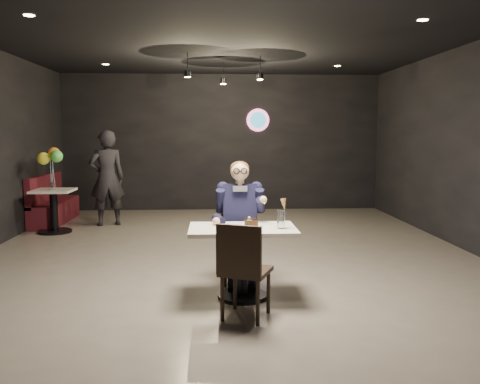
{
  "coord_description": "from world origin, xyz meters",
  "views": [
    {
      "loc": [
        -0.2,
        -6.85,
        1.72
      ],
      "look_at": [
        0.11,
        -1.1,
        1.05
      ],
      "focal_mm": 38.0,
      "sensor_mm": 36.0,
      "label": 1
    }
  ],
  "objects": [
    {
      "name": "side_table",
      "position": [
        -2.95,
        1.97,
        0.41
      ],
      "size": [
        0.66,
        0.66,
        0.82
      ],
      "primitive_type": "cube",
      "color": "white",
      "rests_on": "floor"
    },
    {
      "name": "balloon_vase",
      "position": [
        -2.95,
        1.97,
        0.82
      ],
      "size": [
        0.09,
        0.09,
        0.14
      ],
      "primitive_type": "cylinder",
      "color": "silver",
      "rests_on": "side_table"
    },
    {
      "name": "pendant_lights",
      "position": [
        0.0,
        2.0,
        2.88
      ],
      "size": [
        1.4,
        1.2,
        0.36
      ],
      "primitive_type": "cube",
      "color": "black",
      "rests_on": "floor"
    },
    {
      "name": "cake_slice",
      "position": [
        0.19,
        -1.76,
        0.8
      ],
      "size": [
        0.14,
        0.12,
        0.08
      ],
      "primitive_type": "cube",
      "rotation": [
        0.0,
        0.0,
        0.35
      ],
      "color": "black",
      "rests_on": "dessert_plate"
    },
    {
      "name": "chair_near",
      "position": [
        0.1,
        -2.26,
        0.46
      ],
      "size": [
        0.56,
        0.59,
        0.92
      ],
      "primitive_type": "cube",
      "rotation": [
        0.0,
        0.0,
        -0.39
      ],
      "color": "black",
      "rests_on": "floor"
    },
    {
      "name": "chair_far",
      "position": [
        0.1,
        -1.15,
        0.46
      ],
      "size": [
        0.42,
        0.46,
        0.92
      ],
      "primitive_type": "cube",
      "color": "black",
      "rests_on": "floor"
    },
    {
      "name": "mint_leaf",
      "position": [
        0.16,
        -1.81,
        0.84
      ],
      "size": [
        0.06,
        0.04,
        0.01
      ],
      "primitive_type": "ellipsoid",
      "color": "green",
      "rests_on": "cake_slice"
    },
    {
      "name": "sundae_glass",
      "position": [
        0.49,
        -1.78,
        0.84
      ],
      "size": [
        0.08,
        0.08,
        0.18
      ],
      "primitive_type": "cylinder",
      "color": "silver",
      "rests_on": "main_table"
    },
    {
      "name": "passerby",
      "position": [
        -2.17,
        2.64,
        0.88
      ],
      "size": [
        0.75,
        0.62,
        1.77
      ],
      "primitive_type": "imported",
      "rotation": [
        0.0,
        0.0,
        3.49
      ],
      "color": "black",
      "rests_on": "floor"
    },
    {
      "name": "wall_sign",
      "position": [
        0.8,
        4.47,
        2.0
      ],
      "size": [
        0.5,
        0.06,
        0.5
      ],
      "primitive_type": null,
      "color": "pink",
      "rests_on": "floor"
    },
    {
      "name": "balloon_bunch",
      "position": [
        -2.95,
        1.97,
        1.22
      ],
      "size": [
        0.39,
        0.39,
        0.64
      ],
      "primitive_type": "cube",
      "color": "#FCF935",
      "rests_on": "balloon_vase"
    },
    {
      "name": "main_table",
      "position": [
        0.1,
        -1.7,
        0.38
      ],
      "size": [
        1.1,
        0.7,
        0.75
      ],
      "primitive_type": "cube",
      "color": "white",
      "rests_on": "floor"
    },
    {
      "name": "booth_bench",
      "position": [
        -3.25,
        2.97,
        0.46
      ],
      "size": [
        0.46,
        1.84,
        0.92
      ],
      "primitive_type": "cube",
      "color": "#3F0D12",
      "rests_on": "floor"
    },
    {
      "name": "wafer_cone",
      "position": [
        0.52,
        -1.77,
        0.99
      ],
      "size": [
        0.08,
        0.08,
        0.12
      ],
      "primitive_type": "cone",
      "rotation": [
        0.0,
        0.0,
        0.26
      ],
      "color": "#B09148",
      "rests_on": "sundae_glass"
    },
    {
      "name": "floor",
      "position": [
        0.0,
        0.0,
        0.0
      ],
      "size": [
        9.0,
        9.0,
        0.0
      ],
      "primitive_type": "plane",
      "color": "#6E675B",
      "rests_on": "ground"
    },
    {
      "name": "seated_man",
      "position": [
        0.1,
        -1.15,
        0.72
      ],
      "size": [
        0.6,
        0.8,
        1.44
      ],
      "primitive_type": "cube",
      "color": "black",
      "rests_on": "floor"
    },
    {
      "name": "dessert_plate",
      "position": [
        0.15,
        -1.79,
        0.76
      ],
      "size": [
        0.24,
        0.24,
        0.01
      ],
      "primitive_type": "cylinder",
      "color": "white",
      "rests_on": "main_table"
    }
  ]
}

